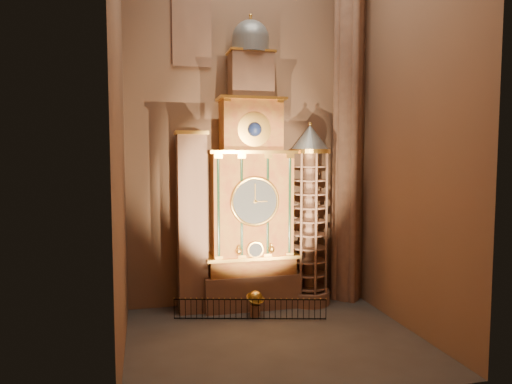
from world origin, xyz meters
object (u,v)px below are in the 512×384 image
object	(u,v)px
stair_turret	(309,216)
iron_railing	(250,309)
portrait_tower	(192,222)
celestial_globe	(255,301)
astronomical_clock	(251,193)

from	to	relation	value
stair_turret	iron_railing	size ratio (longest dim) A/B	1.36
portrait_tower	celestial_globe	xyz separation A→B (m)	(3.24, -1.75, -4.28)
celestial_globe	astronomical_clock	bearing A→B (deg)	84.70
celestial_globe	iron_railing	distance (m)	0.72
portrait_tower	stair_turret	bearing A→B (deg)	-2.33
astronomical_clock	stair_turret	world-z (taller)	astronomical_clock
portrait_tower	stair_turret	xyz separation A→B (m)	(6.90, -0.28, 0.12)
stair_turret	celestial_globe	bearing A→B (deg)	-158.17
stair_turret	portrait_tower	bearing A→B (deg)	177.67
celestial_globe	stair_turret	bearing A→B (deg)	21.83
portrait_tower	celestial_globe	world-z (taller)	portrait_tower
astronomical_clock	iron_railing	size ratio (longest dim) A/B	2.11
astronomical_clock	portrait_tower	world-z (taller)	astronomical_clock
astronomical_clock	iron_railing	distance (m)	6.50
portrait_tower	iron_railing	xyz separation A→B (m)	(2.81, -2.26, -4.55)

